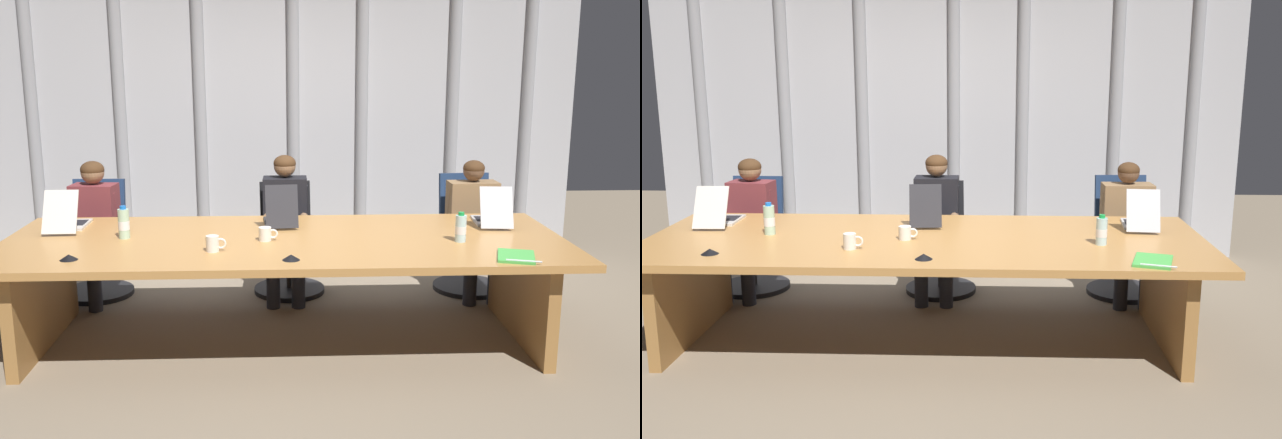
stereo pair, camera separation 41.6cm
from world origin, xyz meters
TOP-DOWN VIEW (x-y plane):
  - ground_plane at (0.00, 0.00)m, footprint 11.46×11.46m
  - conference_table at (0.00, 0.00)m, footprint 3.83×1.48m
  - curtain_backdrop at (0.00, 2.30)m, footprint 5.73×0.17m
  - laptop_left_end at (-1.57, 0.37)m, footprint 0.25×0.51m
  - laptop_left_mid at (-0.03, 0.41)m, footprint 0.27×0.44m
  - laptop_center at (1.54, 0.36)m, footprint 0.27×0.48m
  - office_chair_left_end at (-1.59, 1.13)m, footprint 0.60×0.60m
  - office_chair_left_mid at (0.02, 1.13)m, footprint 0.60×0.60m
  - office_chair_center at (1.57, 1.13)m, footprint 0.60×0.60m
  - person_left_end at (-1.57, 0.97)m, footprint 0.41×0.57m
  - person_left_mid at (0.00, 0.97)m, footprint 0.37×0.55m
  - person_center at (1.58, 0.97)m, footprint 0.43×0.55m
  - water_bottle_primary at (1.18, -0.14)m, footprint 0.07×0.07m
  - water_bottle_secondary at (-1.10, 0.06)m, footprint 0.08×0.08m
  - coffee_mug_near at (-0.13, -0.05)m, footprint 0.13×0.09m
  - coffee_mug_far at (-0.45, -0.32)m, footprint 0.13×0.08m
  - conference_mic_left_side at (-1.32, -0.48)m, footprint 0.11×0.11m
  - conference_mic_middle at (0.04, -0.54)m, footprint 0.11×0.11m
  - spiral_notepad at (1.43, -0.55)m, footprint 0.30×0.35m

SIDE VIEW (x-z plane):
  - ground_plane at x=0.00m, z-range 0.00..0.00m
  - office_chair_left_mid at x=0.02m, z-range -0.11..0.81m
  - office_chair_left_end at x=-1.59m, z-range -0.12..0.83m
  - office_chair_center at x=1.57m, z-range -0.13..0.85m
  - conference_table at x=0.00m, z-range 0.23..0.97m
  - person_center at x=1.58m, z-range 0.07..1.20m
  - person_left_end at x=-1.57m, z-range 0.07..1.21m
  - person_left_mid at x=0.00m, z-range 0.07..1.25m
  - spiral_notepad at x=1.43m, z-range 0.74..0.76m
  - conference_mic_left_side at x=-1.32m, z-range 0.74..0.78m
  - conference_mic_middle at x=0.04m, z-range 0.74..0.78m
  - coffee_mug_near at x=-0.13m, z-range 0.74..0.84m
  - coffee_mug_far at x=-0.45m, z-range 0.74..0.85m
  - laptop_center at x=1.54m, z-range 0.65..0.95m
  - laptop_left_end at x=-1.57m, z-range 0.65..0.95m
  - laptop_left_mid at x=-0.03m, z-range 0.64..0.97m
  - water_bottle_primary at x=1.18m, z-range 0.73..0.93m
  - water_bottle_secondary at x=-1.10m, z-range 0.73..0.96m
  - curtain_backdrop at x=0.00m, z-range 0.00..2.65m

